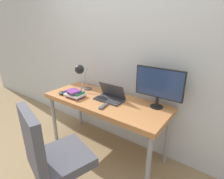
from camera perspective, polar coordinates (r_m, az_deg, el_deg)
ground_plane at (r=2.44m, az=-7.18°, el=-22.55°), size 12.00×12.00×0.00m
wall_back at (r=2.37m, az=3.37°, el=11.74°), size 8.00×0.05×2.60m
desk at (r=2.24m, az=-2.36°, el=-4.98°), size 1.63×0.64×0.76m
laptop at (r=2.20m, az=-0.62°, el=-2.27°), size 0.37×0.21×0.21m
monitor at (r=1.99m, az=15.01°, el=1.50°), size 0.55×0.15×0.46m
desk_lamp at (r=2.43m, az=-10.25°, el=5.74°), size 0.13×0.27×0.39m
office_chair at (r=1.72m, az=-19.20°, el=-19.47°), size 0.66×0.65×1.05m
book_stack at (r=2.34m, az=-11.97°, el=-1.39°), size 0.25×0.20×0.09m
tv_remote at (r=2.03m, az=-2.81°, el=-5.48°), size 0.06×0.16×0.02m
game_controller at (r=2.47m, az=-15.76°, el=-1.09°), size 0.14×0.10×0.04m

